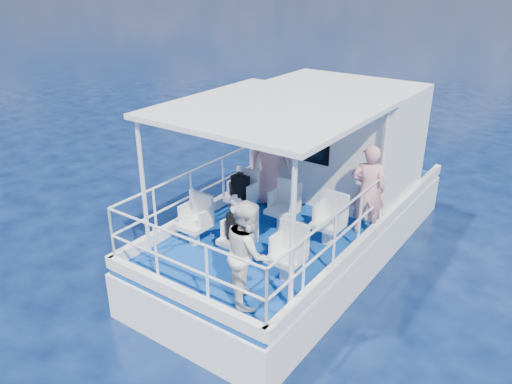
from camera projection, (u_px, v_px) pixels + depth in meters
ground at (275, 276)px, 9.07m from camera, size 2000.00×2000.00×0.00m
hull at (303, 253)px, 9.82m from camera, size 3.00×7.00×1.60m
deck at (304, 214)px, 9.47m from camera, size 2.90×6.90×0.10m
cabin at (339, 139)px, 9.97m from camera, size 2.85×2.00×2.20m
canopy at (271, 109)px, 7.64m from camera, size 3.00×3.20×0.08m
canopy_posts at (268, 179)px, 8.07m from camera, size 2.77×2.97×2.20m
railings at (257, 219)px, 8.07m from camera, size 2.84×3.59×1.00m
seat_port_fwd at (241, 206)px, 9.25m from camera, size 0.48×0.46×0.38m
seat_center_fwd at (282, 218)px, 8.78m from camera, size 0.48×0.46×0.38m
seat_stbd_fwd at (327, 233)px, 8.30m from camera, size 0.48×0.46×0.38m
seat_port_aft at (194, 233)px, 8.28m from camera, size 0.48×0.46×0.38m
seat_center_aft at (237, 249)px, 7.81m from camera, size 0.48×0.46×0.38m
seat_stbd_aft at (286, 267)px, 7.33m from camera, size 0.48×0.46×0.38m
passenger_port_fwd at (271, 162)px, 9.50m from camera, size 0.73×0.61×1.68m
passenger_stbd_fwd at (368, 190)px, 8.40m from camera, size 0.69×0.59×1.60m
passenger_stbd_aft at (248, 252)px, 6.64m from camera, size 0.90×0.92×1.50m
backpack_port at (240, 187)px, 9.07m from camera, size 0.31×0.18×0.41m
backpack_center at (237, 227)px, 7.60m from camera, size 0.30×0.17×0.45m
compact_camera at (240, 174)px, 8.99m from camera, size 0.11×0.06×0.06m
panda at (236, 204)px, 7.43m from camera, size 0.22×0.18×0.33m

